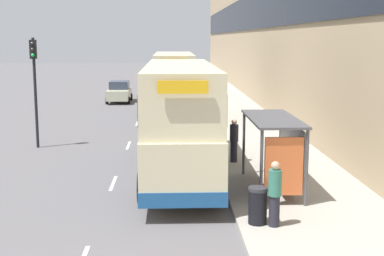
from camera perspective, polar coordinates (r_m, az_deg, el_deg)
The scene contains 15 objects.
pavement at distance 48.12m, azimuth 2.97°, elevation 3.28°, with size 5.00×93.00×0.14m.
terrace_facade at distance 48.47m, azimuth 7.88°, elevation 13.10°, with size 3.10×93.00×16.80m.
lane_mark_1 at distance 19.99m, azimuth -8.39°, elevation -5.84°, with size 0.12×2.00×0.01m.
lane_mark_2 at distance 26.86m, azimuth -6.80°, elevation -1.86°, with size 0.12×2.00×0.01m.
lane_mark_3 at distance 33.82m, azimuth -5.86°, elevation 0.50°, with size 0.12×2.00×0.01m.
lane_mark_4 at distance 40.82m, azimuth -5.24°, elevation 2.05°, with size 0.12×2.00×0.01m.
lane_mark_5 at distance 47.85m, azimuth -4.80°, elevation 3.15°, with size 0.12×2.00×0.01m.
bus_shelter at distance 18.15m, azimuth 9.30°, elevation -1.37°, with size 1.60×4.20×2.48m.
double_decker_bus_near at distance 20.49m, azimuth -1.32°, elevation 1.15°, with size 2.85×11.35×4.30m.
double_decker_bus_ahead at distance 36.30m, azimuth -1.95°, elevation 4.78°, with size 2.85×10.62×4.30m.
car_0 at distance 45.42m, azimuth -7.75°, elevation 3.85°, with size 1.97×4.42×1.76m.
pedestrian_at_shelter at distance 22.42m, azimuth 4.50°, elevation -1.30°, with size 0.36×0.36×1.83m.
pedestrian_1 at distance 14.91m, azimuth 8.81°, elevation -6.90°, with size 0.36×0.36×1.84m.
litter_bin at distance 15.17m, azimuth 7.02°, elevation -8.19°, with size 0.55×0.55×1.05m.
traffic_light_far_kerb at distance 26.80m, azimuth -16.46°, elevation 5.46°, with size 0.30×0.32×5.32m.
Camera 1 is at (2.16, -9.14, 5.25)m, focal length 50.00 mm.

